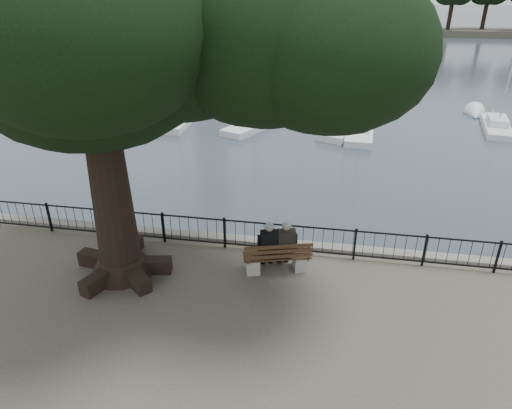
% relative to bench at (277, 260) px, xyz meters
% --- Properties ---
extents(harbor, '(260.00, 260.00, 1.20)m').
position_rel_bench_xyz_m(harbor, '(-0.79, 1.50, -0.86)').
color(harbor, slate).
rests_on(harbor, ground).
extents(railing, '(22.06, 0.06, 1.00)m').
position_rel_bench_xyz_m(railing, '(-0.79, 1.00, 0.20)').
color(railing, black).
rests_on(railing, ground).
extents(bench, '(2.03, 1.11, 1.03)m').
position_rel_bench_xyz_m(bench, '(0.00, 0.00, 0.00)').
color(bench, gray).
rests_on(bench, ground).
extents(person_left, '(0.62, 0.88, 1.63)m').
position_rel_bench_xyz_m(person_left, '(-0.27, 0.04, 0.39)').
color(person_left, black).
rests_on(person_left, ground).
extents(person_right, '(0.62, 0.88, 1.63)m').
position_rel_bench_xyz_m(person_right, '(0.20, 0.17, 0.39)').
color(person_right, black).
rests_on(person_right, ground).
extents(tree, '(12.63, 8.82, 10.32)m').
position_rel_bench_xyz_m(tree, '(-3.43, -0.68, 6.43)').
color(tree, black).
rests_on(tree, ground).
extents(lion_monument, '(6.14, 6.14, 9.02)m').
position_rel_bench_xyz_m(lion_monument, '(1.21, 48.43, 0.91)').
color(lion_monument, slate).
rests_on(lion_monument, ground).
extents(sailboat_a, '(1.73, 5.67, 10.51)m').
position_rel_bench_xyz_m(sailboat_a, '(-8.89, 17.63, -1.05)').
color(sailboat_a, white).
rests_on(sailboat_a, ground).
extents(sailboat_b, '(3.76, 5.79, 11.42)m').
position_rel_bench_xyz_m(sailboat_b, '(-3.70, 17.42, -1.03)').
color(sailboat_b, white).
rests_on(sailboat_b, ground).
extents(sailboat_c, '(3.58, 5.92, 11.12)m').
position_rel_bench_xyz_m(sailboat_c, '(2.12, 17.64, -1.04)').
color(sailboat_c, white).
rests_on(sailboat_c, ground).
extents(sailboat_d, '(2.36, 5.55, 9.11)m').
position_rel_bench_xyz_m(sailboat_d, '(11.58, 19.65, -1.08)').
color(sailboat_d, white).
rests_on(sailboat_d, ground).
extents(sailboat_e, '(2.40, 4.84, 10.66)m').
position_rel_bench_xyz_m(sailboat_e, '(-12.80, 31.90, -1.02)').
color(sailboat_e, white).
rests_on(sailboat_e, ground).
extents(sailboat_f, '(3.11, 5.86, 11.71)m').
position_rel_bench_xyz_m(sailboat_f, '(-2.13, 34.67, -1.02)').
color(sailboat_f, white).
rests_on(sailboat_f, ground).
extents(sailboat_g, '(2.65, 5.14, 8.98)m').
position_rel_bench_xyz_m(sailboat_g, '(4.87, 34.72, -1.07)').
color(sailboat_g, white).
rests_on(sailboat_g, ground).
extents(sailboat_h, '(2.75, 5.15, 11.73)m').
position_rel_bench_xyz_m(sailboat_h, '(-7.05, 40.68, -1.00)').
color(sailboat_h, white).
rests_on(sailboat_h, ground).
extents(sailboat_i, '(1.99, 5.81, 11.04)m').
position_rel_bench_xyz_m(sailboat_i, '(2.94, 17.06, -1.04)').
color(sailboat_i, white).
rests_on(sailboat_i, ground).
extents(sailboat_j, '(2.30, 4.77, 9.15)m').
position_rel_bench_xyz_m(sailboat_j, '(1.53, 35.02, -1.06)').
color(sailboat_j, white).
rests_on(sailboat_j, ground).
extents(far_shore, '(30.00, 8.60, 9.18)m').
position_rel_bench_xyz_m(far_shore, '(24.75, 77.96, 2.64)').
color(far_shore, '#423F38').
rests_on(far_shore, ground).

